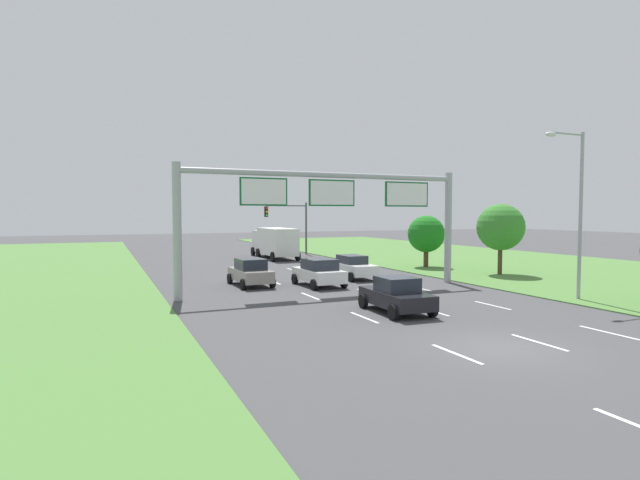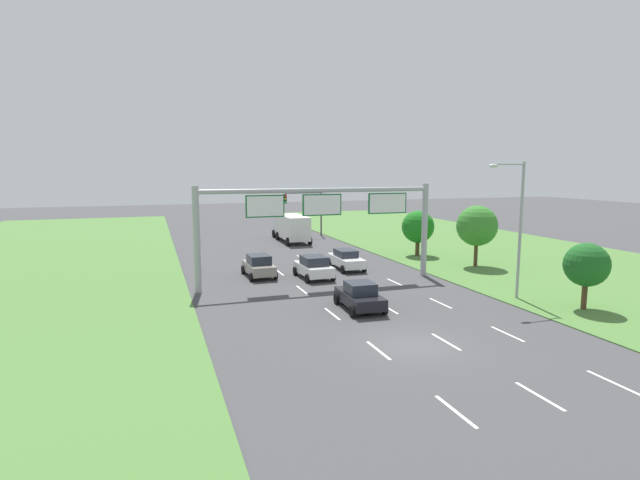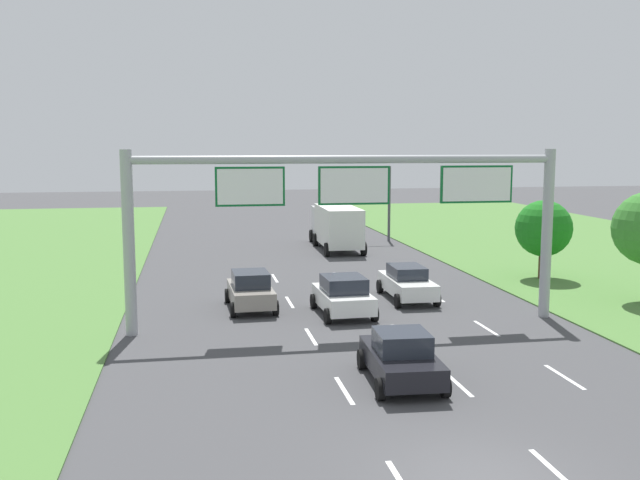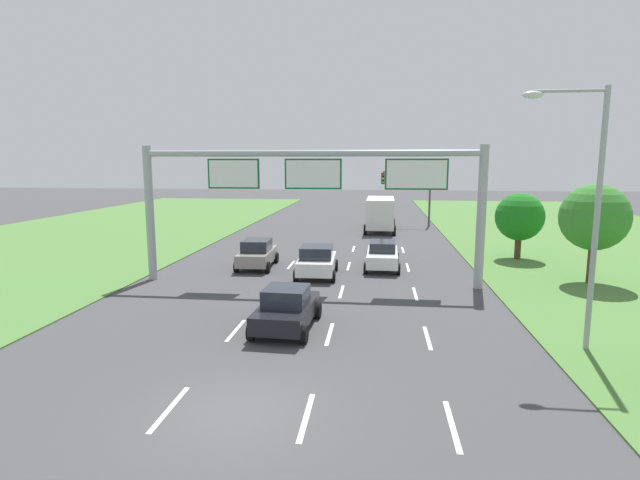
{
  "view_description": "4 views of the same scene",
  "coord_description": "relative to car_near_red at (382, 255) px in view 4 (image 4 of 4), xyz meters",
  "views": [
    {
      "loc": [
        -11.88,
        -12.42,
        4.41
      ],
      "look_at": [
        0.62,
        16.07,
        2.76
      ],
      "focal_mm": 28.0,
      "sensor_mm": 36.0,
      "label": 1
    },
    {
      "loc": [
        -11.12,
        -19.45,
        8.05
      ],
      "look_at": [
        -0.04,
        13.16,
        3.15
      ],
      "focal_mm": 28.0,
      "sensor_mm": 36.0,
      "label": 2
    },
    {
      "loc": [
        -5.98,
        -13.72,
        7.16
      ],
      "look_at": [
        -0.82,
        15.29,
        3.22
      ],
      "focal_mm": 40.0,
      "sensor_mm": 36.0,
      "label": 3
    },
    {
      "loc": [
        3.39,
        -11.29,
        6.19
      ],
      "look_at": [
        0.44,
        14.33,
        2.13
      ],
      "focal_mm": 28.0,
      "sensor_mm": 36.0,
      "label": 4
    }
  ],
  "objects": [
    {
      "name": "ground_plane",
      "position": [
        -3.74,
        -17.68,
        -0.79
      ],
      "size": [
        200.0,
        200.0,
        0.0
      ],
      "primitive_type": "plane",
      "color": "#424244"
    },
    {
      "name": "lane_dashes_inner_left",
      "position": [
        -5.49,
        -14.68,
        -0.79
      ],
      "size": [
        0.14,
        44.4,
        0.01
      ],
      "color": "white",
      "rests_on": "ground_plane"
    },
    {
      "name": "lane_dashes_inner_right",
      "position": [
        -1.99,
        -14.68,
        -0.79
      ],
      "size": [
        0.14,
        44.4,
        0.01
      ],
      "color": "white",
      "rests_on": "ground_plane"
    },
    {
      "name": "lane_dashes_slip",
      "position": [
        1.51,
        -14.68,
        -0.79
      ],
      "size": [
        0.14,
        44.4,
        0.01
      ],
      "color": "white",
      "rests_on": "ground_plane"
    },
    {
      "name": "car_near_red",
      "position": [
        0.0,
        0.0,
        0.0
      ],
      "size": [
        2.08,
        4.43,
        1.57
      ],
      "rotation": [
        0.0,
        0.0,
        -0.02
      ],
      "color": "white",
      "rests_on": "ground_plane"
    },
    {
      "name": "car_lead_silver",
      "position": [
        -3.64,
        -11.28,
        -0.01
      ],
      "size": [
        2.27,
        4.04,
        1.6
      ],
      "rotation": [
        0.0,
        0.0,
        -0.05
      ],
      "color": "black",
      "rests_on": "ground_plane"
    },
    {
      "name": "car_mid_lane",
      "position": [
        -7.35,
        -0.67,
        0.04
      ],
      "size": [
        2.12,
        4.03,
        1.67
      ],
      "rotation": [
        0.0,
        0.0,
        0.03
      ],
      "color": "gray",
      "rests_on": "ground_plane"
    },
    {
      "name": "car_far_ahead",
      "position": [
        -3.57,
        -2.48,
        0.05
      ],
      "size": [
        2.29,
        4.01,
        1.67
      ],
      "rotation": [
        0.0,
        0.0,
        0.03
      ],
      "color": "white",
      "rests_on": "ground_plane"
    },
    {
      "name": "box_truck",
      "position": [
        -0.05,
        16.62,
        0.86
      ],
      "size": [
        2.8,
        8.4,
        2.99
      ],
      "rotation": [
        0.0,
        0.0,
        -0.02
      ],
      "color": "silver",
      "rests_on": "ground_plane"
    },
    {
      "name": "sign_gantry",
      "position": [
        -3.54,
        -4.26,
        4.15
      ],
      "size": [
        17.24,
        0.44,
        7.0
      ],
      "color": "#9EA0A5",
      "rests_on": "ground_plane"
    },
    {
      "name": "traffic_light_mast",
      "position": [
        2.71,
        19.82,
        3.07
      ],
      "size": [
        4.76,
        0.49,
        5.6
      ],
      "color": "#47494F",
      "rests_on": "ground_plane"
    },
    {
      "name": "street_lamp",
      "position": [
        6.23,
        -12.28,
        4.28
      ],
      "size": [
        2.61,
        0.32,
        8.5
      ],
      "color": "#9EA0A5",
      "rests_on": "ground_plane"
    },
    {
      "name": "roadside_tree_mid",
      "position": [
        10.48,
        -2.72,
        2.64
      ],
      "size": [
        3.34,
        3.34,
        5.11
      ],
      "color": "#513823",
      "rests_on": "ground_plane"
    },
    {
      "name": "roadside_tree_far",
      "position": [
        8.6,
        3.55,
        1.94
      ],
      "size": [
        3.0,
        3.0,
        4.26
      ],
      "color": "#513823",
      "rests_on": "ground_plane"
    }
  ]
}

